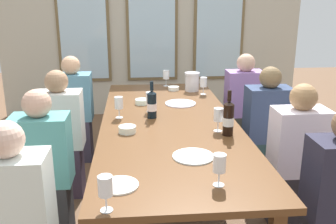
% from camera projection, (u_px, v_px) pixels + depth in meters
% --- Properties ---
extents(ground_plane, '(12.00, 12.00, 0.00)m').
position_uv_depth(ground_plane, '(169.00, 205.00, 3.18)').
color(ground_plane, brown).
extents(back_wall_with_windows, '(4.25, 0.10, 2.90)m').
position_uv_depth(back_wall_with_windows, '(152.00, 13.00, 5.27)').
color(back_wall_with_windows, '#BDB5A0').
rests_on(back_wall_with_windows, ground).
extents(dining_table, '(1.05, 2.63, 0.74)m').
position_uv_depth(dining_table, '(169.00, 129.00, 2.98)').
color(dining_table, '#57361C').
rests_on(dining_table, ground).
extents(white_plate_0, '(0.26, 0.26, 0.01)m').
position_uv_depth(white_plate_0, '(193.00, 156.00, 2.31)').
color(white_plate_0, white).
rests_on(white_plate_0, dining_table).
extents(white_plate_1, '(0.28, 0.28, 0.01)m').
position_uv_depth(white_plate_1, '(180.00, 103.00, 3.44)').
color(white_plate_1, white).
rests_on(white_plate_1, dining_table).
extents(white_plate_2, '(0.21, 0.21, 0.01)m').
position_uv_depth(white_plate_2, '(119.00, 185.00, 1.96)').
color(white_plate_2, white).
rests_on(white_plate_2, dining_table).
extents(metal_pitcher, '(0.16, 0.16, 0.19)m').
position_uv_depth(metal_pitcher, '(192.00, 82.00, 3.90)').
color(metal_pitcher, silver).
rests_on(metal_pitcher, dining_table).
extents(wine_bottle_0, '(0.08, 0.08, 0.32)m').
position_uv_depth(wine_bottle_0, '(228.00, 118.00, 2.64)').
color(wine_bottle_0, black).
rests_on(wine_bottle_0, dining_table).
extents(wine_bottle_1, '(0.08, 0.08, 0.30)m').
position_uv_depth(wine_bottle_1, '(152.00, 104.00, 3.02)').
color(wine_bottle_1, black).
rests_on(wine_bottle_1, dining_table).
extents(tasting_bowl_0, '(0.11, 0.11, 0.04)m').
position_uv_depth(tasting_bowl_0, '(174.00, 88.00, 3.93)').
color(tasting_bowl_0, white).
rests_on(tasting_bowl_0, dining_table).
extents(tasting_bowl_1, '(0.13, 0.13, 0.05)m').
position_uv_depth(tasting_bowl_1, '(142.00, 102.00, 3.43)').
color(tasting_bowl_1, white).
rests_on(tasting_bowl_1, dining_table).
extents(tasting_bowl_2, '(0.13, 0.13, 0.05)m').
position_uv_depth(tasting_bowl_2, '(127.00, 129.00, 2.72)').
color(tasting_bowl_2, white).
rests_on(tasting_bowl_2, dining_table).
extents(wine_glass_0, '(0.07, 0.07, 0.17)m').
position_uv_depth(wine_glass_0, '(203.00, 83.00, 3.74)').
color(wine_glass_0, white).
rests_on(wine_glass_0, dining_table).
extents(wine_glass_1, '(0.07, 0.07, 0.17)m').
position_uv_depth(wine_glass_1, '(166.00, 75.00, 4.09)').
color(wine_glass_1, white).
rests_on(wine_glass_1, dining_table).
extents(wine_glass_2, '(0.07, 0.07, 0.17)m').
position_uv_depth(wine_glass_2, '(150.00, 98.00, 3.17)').
color(wine_glass_2, white).
rests_on(wine_glass_2, dining_table).
extents(wine_glass_3, '(0.07, 0.07, 0.17)m').
position_uv_depth(wine_glass_3, '(218.00, 115.00, 2.72)').
color(wine_glass_3, white).
rests_on(wine_glass_3, dining_table).
extents(wine_glass_4, '(0.07, 0.07, 0.17)m').
position_uv_depth(wine_glass_4, '(105.00, 187.00, 1.70)').
color(wine_glass_4, white).
rests_on(wine_glass_4, dining_table).
extents(wine_glass_5, '(0.07, 0.07, 0.17)m').
position_uv_depth(wine_glass_5, '(119.00, 104.00, 3.02)').
color(wine_glass_5, white).
rests_on(wine_glass_5, dining_table).
extents(wine_glass_6, '(0.07, 0.07, 0.17)m').
position_uv_depth(wine_glass_6, '(219.00, 165.00, 1.93)').
color(wine_glass_6, white).
rests_on(wine_glass_6, dining_table).
extents(seated_person_0, '(0.38, 0.24, 1.11)m').
position_uv_depth(seated_person_0, '(61.00, 138.00, 3.22)').
color(seated_person_0, '#3A2C3D').
rests_on(seated_person_0, ground).
extents(seated_person_1, '(0.38, 0.24, 1.11)m').
position_uv_depth(seated_person_1, '(266.00, 131.00, 3.37)').
color(seated_person_1, '#21393A').
rests_on(seated_person_1, ground).
extents(seated_person_2, '(0.38, 0.24, 1.11)m').
position_uv_depth(seated_person_2, '(44.00, 172.00, 2.59)').
color(seated_person_2, '#2D2C2F').
rests_on(seated_person_2, ground).
extents(seated_person_3, '(0.38, 0.24, 1.11)m').
position_uv_depth(seated_person_3, '(296.00, 162.00, 2.74)').
color(seated_person_3, '#2B272C').
rests_on(seated_person_3, ground).
extents(seated_person_6, '(0.38, 0.24, 1.11)m').
position_uv_depth(seated_person_6, '(74.00, 112.00, 3.93)').
color(seated_person_6, '#373244').
rests_on(seated_person_6, ground).
extents(seated_person_7, '(0.38, 0.24, 1.11)m').
position_uv_depth(seated_person_7, '(243.00, 108.00, 4.07)').
color(seated_person_7, '#33332C').
rests_on(seated_person_7, ground).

